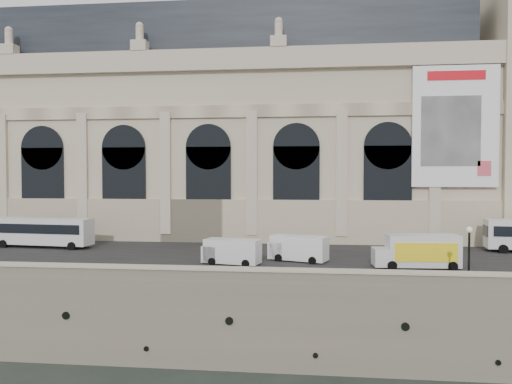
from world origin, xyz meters
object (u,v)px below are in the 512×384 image
at_px(van_b, 229,252).
at_px(lamp_right, 469,256).
at_px(box_truck, 418,251).
at_px(bus_left, 43,231).
at_px(van_c, 296,248).

distance_m(van_b, lamp_right, 19.23).
distance_m(van_b, box_truck, 15.95).
xyz_separation_m(bus_left, van_c, (27.08, -5.32, -0.60)).
relative_size(bus_left, van_b, 2.09).
height_order(bus_left, lamp_right, lamp_right).
height_order(van_b, box_truck, box_truck).
relative_size(bus_left, lamp_right, 2.64).
relative_size(bus_left, van_c, 1.97).
bearing_deg(van_c, lamp_right, -33.92).
bearing_deg(van_b, lamp_right, -18.69).
bearing_deg(van_b, box_truck, 0.15).
distance_m(bus_left, box_truck, 38.06).
xyz_separation_m(van_b, van_c, (5.72, 2.23, 0.05)).
bearing_deg(bus_left, lamp_right, -19.11).
bearing_deg(lamp_right, box_truck, 109.93).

